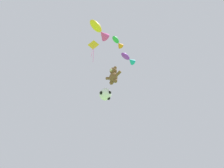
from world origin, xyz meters
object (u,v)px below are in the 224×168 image
teddy_bear_kite (113,75)px  fish_kite_goldfin (100,31)px  fish_kite_emerald (118,42)px  soccer_ball_kite (105,94)px  diamond_kite (93,46)px  fish_kite_violet (128,59)px

teddy_bear_kite → fish_kite_goldfin: 4.15m
teddy_bear_kite → fish_kite_emerald: bearing=-23.6°
teddy_bear_kite → fish_kite_goldfin: size_ratio=0.78×
fish_kite_goldfin → soccer_ball_kite: bearing=118.0°
teddy_bear_kite → fish_kite_emerald: 3.34m
teddy_bear_kite → soccer_ball_kite: size_ratio=1.51×
soccer_ball_kite → diamond_kite: (-1.68, -0.40, 6.57)m
teddy_bear_kite → diamond_kite: size_ratio=0.53×
fish_kite_goldfin → fish_kite_violet: bearing=85.7°
teddy_bear_kite → diamond_kite: 5.52m
soccer_ball_kite → fish_kite_goldfin: 5.64m
teddy_bear_kite → fish_kite_goldfin: fish_kite_goldfin is taller
fish_kite_goldfin → teddy_bear_kite: bearing=99.7°
fish_kite_goldfin → fish_kite_emerald: bearing=75.2°
soccer_ball_kite → fish_kite_goldfin: (1.16, -2.18, 5.07)m
soccer_ball_kite → fish_kite_emerald: size_ratio=0.78×
diamond_kite → soccer_ball_kite: bearing=13.4°
soccer_ball_kite → fish_kite_goldfin: bearing=-62.0°
fish_kite_emerald → fish_kite_goldfin: bearing=-104.8°
fish_kite_violet → fish_kite_emerald: (0.21, -1.96, 0.56)m
teddy_bear_kite → fish_kite_violet: (0.68, 1.57, 2.63)m
fish_kite_violet → fish_kite_emerald: bearing=-83.8°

